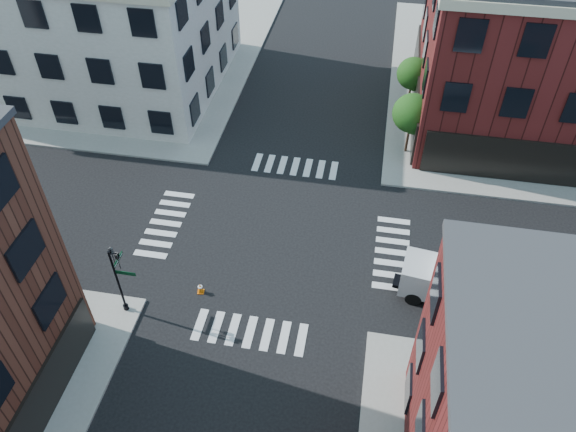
# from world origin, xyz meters

# --- Properties ---
(ground) EXTENTS (120.00, 120.00, 0.00)m
(ground) POSITION_xyz_m (0.00, 0.00, 0.00)
(ground) COLOR black
(ground) RESTS_ON ground
(sidewalk_ne) EXTENTS (30.00, 30.00, 0.15)m
(sidewalk_ne) POSITION_xyz_m (21.00, 21.00, 0.07)
(sidewalk_ne) COLOR gray
(sidewalk_ne) RESTS_ON ground
(sidewalk_nw) EXTENTS (30.00, 30.00, 0.15)m
(sidewalk_nw) POSITION_xyz_m (-21.00, 21.00, 0.07)
(sidewalk_nw) COLOR gray
(sidewalk_nw) RESTS_ON ground
(building_nw) EXTENTS (22.00, 16.00, 11.00)m
(building_nw) POSITION_xyz_m (-19.00, 16.00, 5.50)
(building_nw) COLOR beige
(building_nw) RESTS_ON ground
(tree_near) EXTENTS (2.69, 2.69, 4.49)m
(tree_near) POSITION_xyz_m (7.56, 9.98, 3.16)
(tree_near) COLOR black
(tree_near) RESTS_ON ground
(tree_far) EXTENTS (2.43, 2.43, 4.07)m
(tree_far) POSITION_xyz_m (7.56, 15.98, 2.87)
(tree_far) COLOR black
(tree_far) RESTS_ON ground
(signal_pole) EXTENTS (1.29, 1.24, 4.60)m
(signal_pole) POSITION_xyz_m (-6.72, -6.68, 2.86)
(signal_pole) COLOR black
(signal_pole) RESTS_ON ground
(box_truck) EXTENTS (7.28, 3.03, 3.22)m
(box_truck) POSITION_xyz_m (11.07, -3.07, 1.67)
(box_truck) COLOR white
(box_truck) RESTS_ON ground
(traffic_cone) EXTENTS (0.42, 0.42, 0.67)m
(traffic_cone) POSITION_xyz_m (-3.27, -4.89, 0.32)
(traffic_cone) COLOR orange
(traffic_cone) RESTS_ON ground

